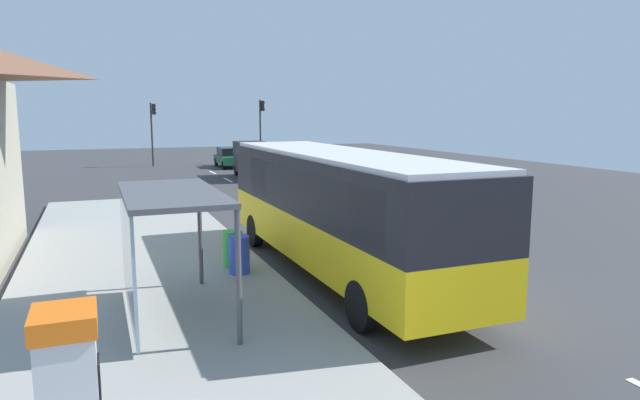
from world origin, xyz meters
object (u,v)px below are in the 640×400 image
object	(u,v)px
recycling_bin_blue	(239,255)
traffic_light_near_side	(261,122)
bus_shelter	(156,222)
bus	(337,205)
ticket_machine	(69,394)
sedan_near	(230,157)
traffic_light_far_side	(153,124)
recycling_bin_green	(233,249)
white_van	(256,157)

from	to	relation	value
recycling_bin_blue	traffic_light_near_side	distance (m)	33.54
bus_shelter	bus	bearing A→B (deg)	23.18
recycling_bin_blue	bus_shelter	size ratio (longest dim) A/B	0.24
traffic_light_near_side	ticket_machine	bearing A→B (deg)	-108.75
bus	sedan_near	xyz separation A→B (m)	(4.01, 30.20, -1.05)
traffic_light_far_side	recycling_bin_green	bearing A→B (deg)	-91.96
bus	ticket_machine	bearing A→B (deg)	-131.85
sedan_near	recycling_bin_green	bearing A→B (deg)	-102.61
bus	bus_shelter	size ratio (longest dim) A/B	2.76
recycling_bin_green	traffic_light_near_side	world-z (taller)	traffic_light_near_side
recycling_bin_green	traffic_light_near_side	distance (m)	32.87
sedan_near	ticket_machine	distance (m)	38.39
recycling_bin_green	traffic_light_near_side	size ratio (longest dim) A/B	0.18
white_van	ticket_machine	bearing A→B (deg)	-109.05
bus_shelter	sedan_near	bearing A→B (deg)	74.86
recycling_bin_green	bus_shelter	bearing A→B (deg)	-125.04
white_van	ticket_machine	size ratio (longest dim) A/B	2.72
white_van	ticket_machine	distance (m)	30.73
recycling_bin_blue	traffic_light_far_side	world-z (taller)	traffic_light_far_side
white_van	traffic_light_near_side	xyz separation A→B (m)	(3.30, 10.21, 2.13)
ticket_machine	recycling_bin_green	bearing A→B (deg)	65.52
recycling_bin_green	traffic_light_far_side	world-z (taller)	traffic_light_far_side
recycling_bin_blue	bus	bearing A→B (deg)	-10.09
sedan_near	recycling_bin_green	xyz separation A→B (m)	(-6.50, -29.05, -0.14)
recycling_bin_green	ticket_machine	bearing A→B (deg)	-114.48
sedan_near	recycling_bin_blue	world-z (taller)	sedan_near
white_van	sedan_near	bearing A→B (deg)	89.27
white_van	recycling_bin_blue	xyz separation A→B (m)	(-6.40, -21.77, -0.69)
sedan_near	traffic_light_far_side	distance (m)	6.68
ticket_machine	recycling_bin_blue	xyz separation A→B (m)	(3.63, 7.27, -0.52)
recycling_bin_blue	bus_shelter	distance (m)	3.61
sedan_near	traffic_light_far_side	world-z (taller)	traffic_light_far_side
bus	recycling_bin_blue	distance (m)	2.79
recycling_bin_green	traffic_light_far_side	distance (m)	32.21
white_van	traffic_light_far_side	bearing A→B (deg)	115.70
white_van	bus_shelter	world-z (taller)	bus_shelter
bus	recycling_bin_green	bearing A→B (deg)	155.33
white_van	bus_shelter	xyz separation A→B (m)	(-8.61, -24.23, 0.75)
sedan_near	traffic_light_far_side	xyz separation A→B (m)	(-5.40, 3.03, 2.52)
bus	bus_shelter	world-z (taller)	bus
bus_shelter	ticket_machine	bearing A→B (deg)	-106.39
recycling_bin_green	white_van	bearing A→B (deg)	73.11
bus	ticket_machine	xyz separation A→B (m)	(-6.12, -6.83, -0.67)
sedan_near	bus_shelter	world-z (taller)	bus_shelter
bus	traffic_light_far_side	distance (m)	33.29
sedan_near	traffic_light_near_side	xyz separation A→B (m)	(3.20, 2.23, 2.69)
bus_shelter	recycling_bin_green	bearing A→B (deg)	54.96
bus_shelter	white_van	bearing A→B (deg)	70.43
traffic_light_near_side	bus_shelter	distance (m)	36.47
ticket_machine	traffic_light_near_side	size ratio (longest dim) A/B	0.37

